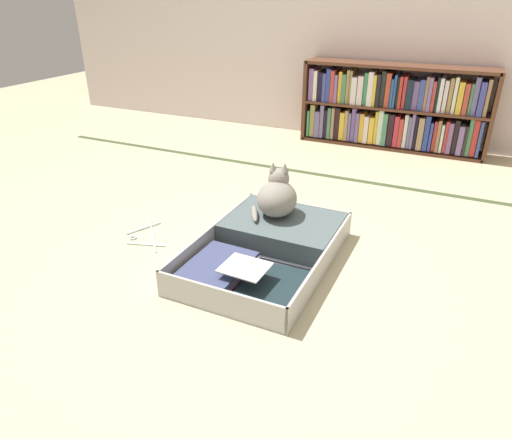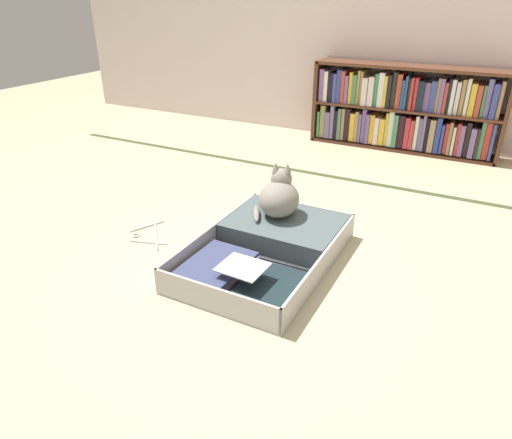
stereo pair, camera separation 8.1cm
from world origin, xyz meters
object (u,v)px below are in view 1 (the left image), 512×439
object	(u,v)px
clothes_hanger	(146,236)
bookshelf	(393,109)
black_cat	(277,196)
open_suitcase	(271,244)

from	to	relation	value
clothes_hanger	bookshelf	bearing A→B (deg)	67.83
black_cat	clothes_hanger	world-z (taller)	black_cat
bookshelf	black_cat	xyz separation A→B (m)	(-0.25, -1.83, -0.09)
black_cat	clothes_hanger	bearing A→B (deg)	-153.47
black_cat	clothes_hanger	distance (m)	0.73
bookshelf	clothes_hanger	world-z (taller)	bookshelf
open_suitcase	clothes_hanger	size ratio (longest dim) A/B	3.12
open_suitcase	black_cat	distance (m)	0.26
open_suitcase	bookshelf	bearing A→B (deg)	84.30
bookshelf	clothes_hanger	size ratio (longest dim) A/B	5.06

